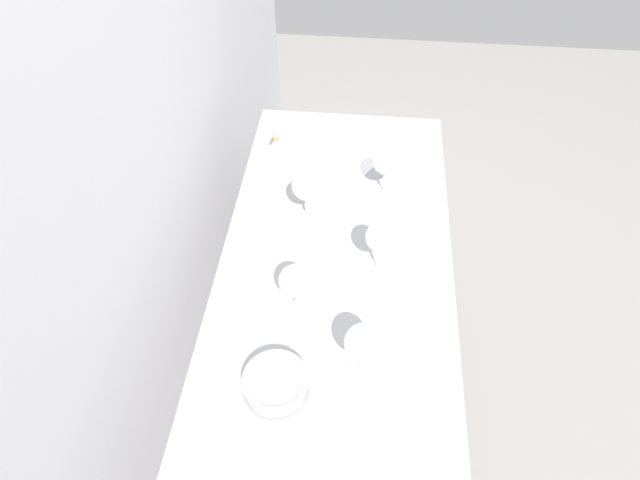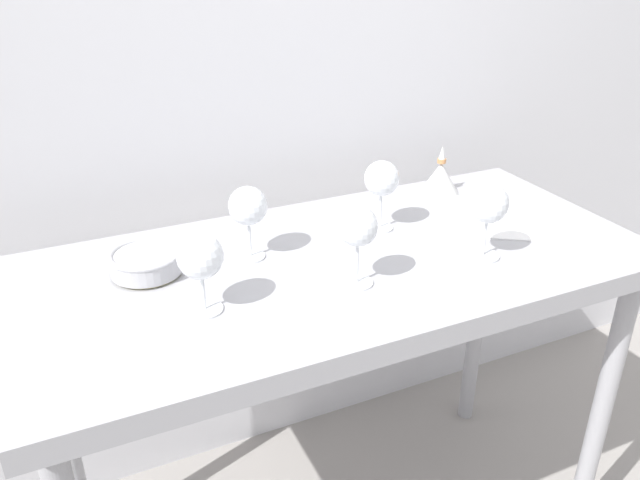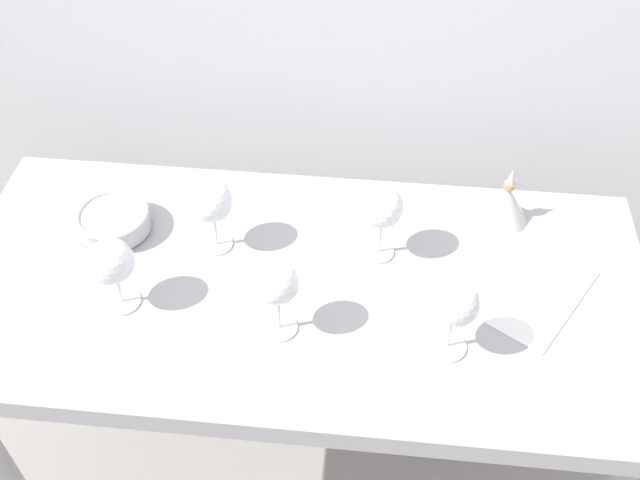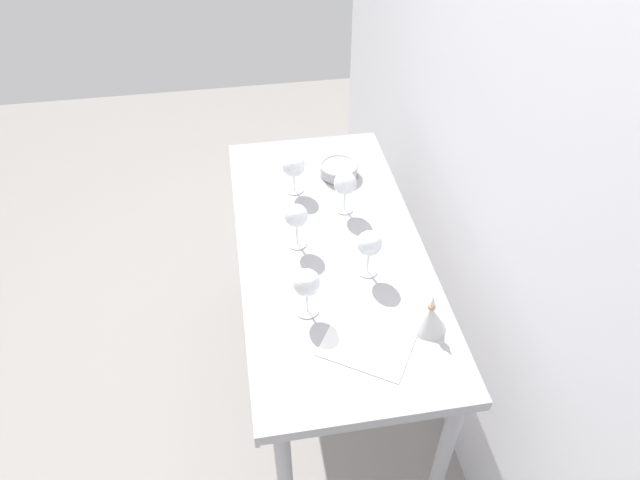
% 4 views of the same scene
% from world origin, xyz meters
% --- Properties ---
extents(back_wall, '(3.80, 0.04, 2.60)m').
position_xyz_m(back_wall, '(0.00, 0.49, 1.30)').
color(back_wall, silver).
rests_on(back_wall, ground_plane).
extents(steel_counter, '(1.40, 0.65, 0.90)m').
position_xyz_m(steel_counter, '(0.00, -0.01, 0.79)').
color(steel_counter, '#9F9FA4').
rests_on(steel_counter, ground_plane).
extents(wine_glass_near_center, '(0.08, 0.08, 0.17)m').
position_xyz_m(wine_glass_near_center, '(-0.02, -0.12, 1.02)').
color(wine_glass_near_center, white).
rests_on(wine_glass_near_center, steel_counter).
extents(wine_glass_near_left, '(0.09, 0.09, 0.16)m').
position_xyz_m(wine_glass_near_left, '(-0.33, -0.09, 1.01)').
color(wine_glass_near_left, white).
rests_on(wine_glass_near_left, steel_counter).
extents(wine_glass_far_right, '(0.08, 0.08, 0.17)m').
position_xyz_m(wine_glass_far_right, '(0.15, 0.09, 1.02)').
color(wine_glass_far_right, white).
rests_on(wine_glass_far_right, steel_counter).
extents(wine_glass_near_right, '(0.09, 0.09, 0.17)m').
position_xyz_m(wine_glass_near_right, '(0.29, -0.13, 1.02)').
color(wine_glass_near_right, white).
rests_on(wine_glass_near_right, steel_counter).
extents(wine_glass_far_left, '(0.09, 0.09, 0.17)m').
position_xyz_m(wine_glass_far_left, '(-0.18, 0.08, 1.02)').
color(wine_glass_far_left, white).
rests_on(wine_glass_far_left, steel_counter).
extents(tasting_sheet_upper, '(0.31, 0.32, 0.00)m').
position_xyz_m(tasting_sheet_upper, '(0.45, 0.03, 0.90)').
color(tasting_sheet_upper, white).
rests_on(tasting_sheet_upper, steel_counter).
extents(tasting_bowl, '(0.16, 0.16, 0.05)m').
position_xyz_m(tasting_bowl, '(-0.41, 0.10, 0.93)').
color(tasting_bowl, '#DBCC66').
rests_on(tasting_bowl, steel_counter).
extents(decanter_funnel, '(0.11, 0.11, 0.14)m').
position_xyz_m(decanter_funnel, '(0.42, 0.22, 0.95)').
color(decanter_funnel, silver).
rests_on(decanter_funnel, steel_counter).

